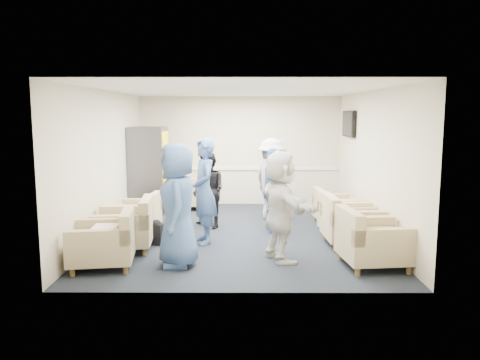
{
  "coord_description": "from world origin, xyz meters",
  "views": [
    {
      "loc": [
        0.05,
        -8.71,
        2.26
      ],
      "look_at": [
        0.02,
        0.2,
        1.01
      ],
      "focal_mm": 35.0,
      "sensor_mm": 36.0,
      "label": 1
    }
  ],
  "objects_px": {
    "armchair_left_mid": "(128,228)",
    "person_front_right": "(280,206)",
    "person_mid_left": "(204,191)",
    "person_back_right": "(272,179)",
    "armchair_right_near": "(370,243)",
    "armchair_corner": "(192,195)",
    "armchair_left_far": "(140,215)",
    "person_back_left": "(209,190)",
    "armchair_right_far": "(332,209)",
    "armchair_right_midfar": "(341,219)",
    "person_front_left": "(178,205)",
    "armchair_left_near": "(106,243)",
    "vending_machine": "(149,170)",
    "person_mid_right": "(273,190)",
    "armchair_right_midnear": "(348,224)"
  },
  "relations": [
    {
      "from": "person_back_right",
      "to": "armchair_left_mid",
      "type": "bearing_deg",
      "value": 107.41
    },
    {
      "from": "armchair_right_midnear",
      "to": "armchair_right_far",
      "type": "distance_m",
      "value": 1.6
    },
    {
      "from": "armchair_left_mid",
      "to": "armchair_right_midfar",
      "type": "xyz_separation_m",
      "value": [
        3.78,
        0.92,
        -0.04
      ]
    },
    {
      "from": "person_front_left",
      "to": "person_front_right",
      "type": "height_order",
      "value": "person_front_left"
    },
    {
      "from": "armchair_left_near",
      "to": "person_front_left",
      "type": "distance_m",
      "value": 1.2
    },
    {
      "from": "armchair_left_mid",
      "to": "person_mid_left",
      "type": "distance_m",
      "value": 1.44
    },
    {
      "from": "armchair_corner",
      "to": "armchair_right_midnear",
      "type": "bearing_deg",
      "value": 134.13
    },
    {
      "from": "armchair_left_near",
      "to": "armchair_right_near",
      "type": "height_order",
      "value": "armchair_right_near"
    },
    {
      "from": "armchair_right_near",
      "to": "armchair_left_far",
      "type": "bearing_deg",
      "value": 54.89
    },
    {
      "from": "armchair_right_near",
      "to": "vending_machine",
      "type": "height_order",
      "value": "vending_machine"
    },
    {
      "from": "armchair_right_far",
      "to": "vending_machine",
      "type": "bearing_deg",
      "value": 69.89
    },
    {
      "from": "armchair_left_mid",
      "to": "armchair_left_far",
      "type": "distance_m",
      "value": 1.28
    },
    {
      "from": "armchair_left_far",
      "to": "person_mid_right",
      "type": "relative_size",
      "value": 0.52
    },
    {
      "from": "armchair_left_mid",
      "to": "person_front_right",
      "type": "bearing_deg",
      "value": 72.29
    },
    {
      "from": "armchair_right_midfar",
      "to": "person_back_right",
      "type": "relative_size",
      "value": 0.52
    },
    {
      "from": "armchair_left_near",
      "to": "armchair_left_mid",
      "type": "xyz_separation_m",
      "value": [
        0.1,
        0.9,
        0.01
      ]
    },
    {
      "from": "person_front_left",
      "to": "person_mid_right",
      "type": "relative_size",
      "value": 1.13
    },
    {
      "from": "armchair_corner",
      "to": "person_mid_left",
      "type": "distance_m",
      "value": 3.11
    },
    {
      "from": "armchair_left_far",
      "to": "armchair_right_midfar",
      "type": "relative_size",
      "value": 0.92
    },
    {
      "from": "person_mid_right",
      "to": "armchair_left_near",
      "type": "bearing_deg",
      "value": 126.29
    },
    {
      "from": "person_mid_left",
      "to": "person_front_right",
      "type": "xyz_separation_m",
      "value": [
        1.26,
        -0.99,
        -0.06
      ]
    },
    {
      "from": "armchair_left_mid",
      "to": "armchair_right_near",
      "type": "bearing_deg",
      "value": 71.74
    },
    {
      "from": "person_back_right",
      "to": "armchair_right_near",
      "type": "bearing_deg",
      "value": 177.35
    },
    {
      "from": "armchair_right_midfar",
      "to": "person_front_right",
      "type": "distance_m",
      "value": 2.01
    },
    {
      "from": "armchair_corner",
      "to": "vending_machine",
      "type": "height_order",
      "value": "vending_machine"
    },
    {
      "from": "armchair_left_far",
      "to": "armchair_right_near",
      "type": "distance_m",
      "value": 4.44
    },
    {
      "from": "armchair_right_midfar",
      "to": "armchair_right_far",
      "type": "distance_m",
      "value": 0.99
    },
    {
      "from": "armchair_corner",
      "to": "person_front_left",
      "type": "relative_size",
      "value": 0.45
    },
    {
      "from": "armchair_right_far",
      "to": "person_front_left",
      "type": "xyz_separation_m",
      "value": [
        -2.83,
        -2.73,
        0.61
      ]
    },
    {
      "from": "armchair_left_mid",
      "to": "vending_machine",
      "type": "distance_m",
      "value": 3.13
    },
    {
      "from": "armchair_left_far",
      "to": "armchair_right_midfar",
      "type": "bearing_deg",
      "value": 88.97
    },
    {
      "from": "armchair_right_near",
      "to": "armchair_right_far",
      "type": "xyz_separation_m",
      "value": [
        -0.03,
        2.79,
        -0.06
      ]
    },
    {
      "from": "person_mid_left",
      "to": "person_back_left",
      "type": "height_order",
      "value": "person_mid_left"
    },
    {
      "from": "person_mid_right",
      "to": "armchair_right_near",
      "type": "bearing_deg",
      "value": -150.86
    },
    {
      "from": "armchair_left_mid",
      "to": "person_back_right",
      "type": "height_order",
      "value": "person_back_right"
    },
    {
      "from": "armchair_left_near",
      "to": "person_mid_left",
      "type": "xyz_separation_m",
      "value": [
        1.35,
        1.34,
        0.57
      ]
    },
    {
      "from": "armchair_left_far",
      "to": "armchair_right_far",
      "type": "relative_size",
      "value": 1.01
    },
    {
      "from": "person_front_left",
      "to": "vending_machine",
      "type": "bearing_deg",
      "value": -171.46
    },
    {
      "from": "person_mid_left",
      "to": "person_back_right",
      "type": "relative_size",
      "value": 1.06
    },
    {
      "from": "armchair_right_near",
      "to": "armchair_corner",
      "type": "bearing_deg",
      "value": 29.61
    },
    {
      "from": "armchair_left_mid",
      "to": "person_back_left",
      "type": "relative_size",
      "value": 0.67
    },
    {
      "from": "armchair_right_near",
      "to": "armchair_right_far",
      "type": "distance_m",
      "value": 2.79
    },
    {
      "from": "armchair_right_midfar",
      "to": "person_back_left",
      "type": "distance_m",
      "value": 2.64
    },
    {
      "from": "armchair_right_midfar",
      "to": "armchair_corner",
      "type": "relative_size",
      "value": 1.11
    },
    {
      "from": "person_front_left",
      "to": "armchair_right_far",
      "type": "bearing_deg",
      "value": 125.48
    },
    {
      "from": "armchair_right_midfar",
      "to": "armchair_right_far",
      "type": "relative_size",
      "value": 1.1
    },
    {
      "from": "armchair_left_far",
      "to": "armchair_right_midnear",
      "type": "xyz_separation_m",
      "value": [
        3.83,
        -0.97,
        0.06
      ]
    },
    {
      "from": "armchair_left_near",
      "to": "vending_machine",
      "type": "height_order",
      "value": "vending_machine"
    },
    {
      "from": "armchair_left_far",
      "to": "person_back_left",
      "type": "xyz_separation_m",
      "value": [
        1.32,
        0.27,
        0.44
      ]
    },
    {
      "from": "person_mid_left",
      "to": "armchair_left_mid",
      "type": "bearing_deg",
      "value": -86.25
    }
  ]
}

